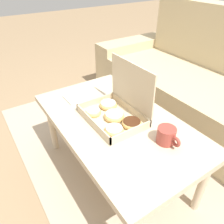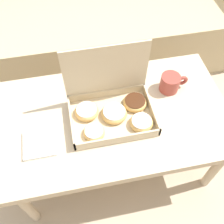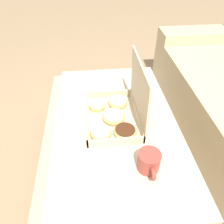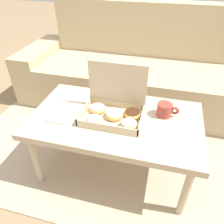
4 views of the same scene
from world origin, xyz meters
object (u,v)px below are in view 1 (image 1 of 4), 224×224
couch (217,95)px  pastry_box (116,112)px  coffee_table (116,126)px  coffee_mug (167,136)px

couch → pastry_box: bearing=-90.5°
couch → coffee_table: (0.00, -1.00, 0.11)m
coffee_table → pastry_box: (-0.01, 0.00, 0.10)m
coffee_table → coffee_mug: bearing=18.8°
couch → coffee_mug: size_ratio=17.38×
couch → pastry_box: size_ratio=6.42×
couch → coffee_table: size_ratio=2.23×
pastry_box → coffee_mug: 0.31m
pastry_box → coffee_mug: size_ratio=2.71×
coffee_table → coffee_mug: (0.29, 0.10, 0.09)m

